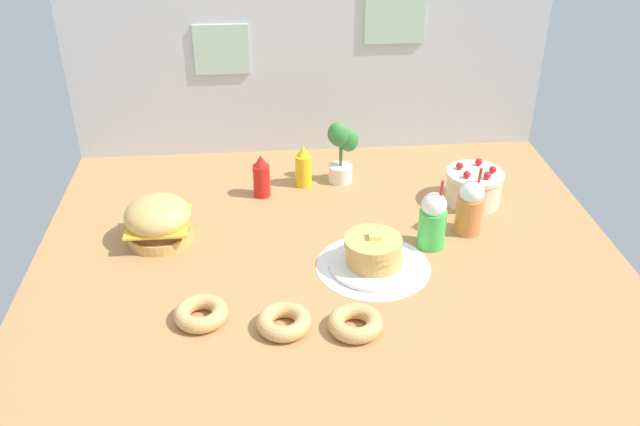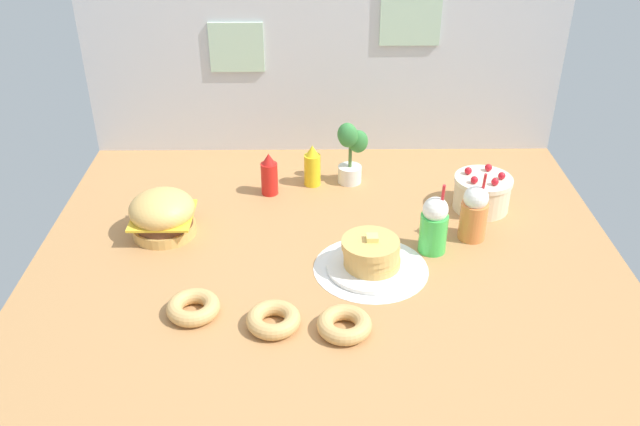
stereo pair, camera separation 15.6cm
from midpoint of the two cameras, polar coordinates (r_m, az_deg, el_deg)
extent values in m
cube|color=#B27F4C|center=(2.45, 2.50, -3.96)|extent=(2.11, 1.82, 0.02)
cube|color=silver|center=(3.07, 1.85, 12.81)|extent=(2.11, 0.03, 0.87)
cube|color=#B2D1B2|center=(3.04, -5.51, 13.63)|extent=(0.24, 0.01, 0.22)
cube|color=#B2D1B2|center=(3.03, 9.15, 16.03)|extent=(0.26, 0.01, 0.26)
cylinder|color=white|center=(2.39, 6.15, -4.67)|extent=(0.40, 0.40, 0.00)
cylinder|color=#DBA859|center=(2.61, -11.24, -1.32)|extent=(0.24, 0.24, 0.04)
cylinder|color=#59331E|center=(2.59, -11.32, -0.64)|extent=(0.22, 0.22, 0.03)
cube|color=yellow|center=(2.58, -11.37, -0.25)|extent=(0.23, 0.23, 0.01)
ellipsoid|color=#E5B260|center=(2.57, -11.44, 0.30)|extent=(0.24, 0.24, 0.14)
cylinder|color=white|center=(2.39, 6.16, -4.50)|extent=(0.31, 0.31, 0.01)
cylinder|color=#E0AD5B|center=(2.38, 6.26, -4.07)|extent=(0.20, 0.20, 0.03)
cylinder|color=#E0AD5B|center=(2.36, 6.23, -3.58)|extent=(0.19, 0.19, 0.03)
cylinder|color=#E0AD5B|center=(2.35, 6.24, -3.13)|extent=(0.20, 0.20, 0.03)
cylinder|color=#E0AD5B|center=(2.33, 6.17, -2.64)|extent=(0.20, 0.20, 0.03)
cube|color=#F7E072|center=(2.32, 6.32, -2.12)|extent=(0.04, 0.04, 0.02)
cylinder|color=beige|center=(2.80, 14.95, 1.43)|extent=(0.22, 0.22, 0.12)
cylinder|color=#F4EACC|center=(2.77, 15.14, 2.67)|extent=(0.23, 0.23, 0.02)
sphere|color=red|center=(2.76, 16.56, 2.98)|extent=(0.03, 0.03, 0.03)
sphere|color=red|center=(2.81, 15.49, 3.66)|extent=(0.03, 0.03, 0.03)
sphere|color=red|center=(2.77, 13.91, 3.43)|extent=(0.03, 0.03, 0.03)
sphere|color=red|center=(2.71, 14.43, 2.68)|extent=(0.03, 0.03, 0.03)
sphere|color=red|center=(2.71, 16.07, 2.51)|extent=(0.03, 0.03, 0.03)
cylinder|color=red|center=(2.81, -2.67, 2.87)|extent=(0.07, 0.07, 0.14)
cone|color=red|center=(2.77, -2.72, 4.54)|extent=(0.06, 0.06, 0.05)
cylinder|color=yellow|center=(2.88, 0.91, 3.60)|extent=(0.07, 0.07, 0.14)
cone|color=yellow|center=(2.83, 0.93, 5.24)|extent=(0.06, 0.06, 0.05)
cylinder|color=green|center=(2.49, 11.24, -1.70)|extent=(0.10, 0.10, 0.15)
sphere|color=white|center=(2.43, 11.47, 0.25)|extent=(0.09, 0.09, 0.09)
cylinder|color=red|center=(2.42, 12.01, 0.86)|extent=(0.01, 0.03, 0.15)
cylinder|color=orange|center=(2.59, 14.39, -0.67)|extent=(0.10, 0.10, 0.15)
sphere|color=white|center=(2.54, 14.68, 1.22)|extent=(0.09, 0.09, 0.09)
cylinder|color=red|center=(2.53, 15.20, 1.80)|extent=(0.01, 0.03, 0.15)
torus|color=tan|center=(2.20, -8.56, -7.88)|extent=(0.17, 0.17, 0.05)
torus|color=brown|center=(2.19, -8.57, -7.80)|extent=(0.16, 0.16, 0.04)
torus|color=tan|center=(2.13, -1.81, -8.97)|extent=(0.17, 0.17, 0.05)
torus|color=#F2E5C6|center=(2.12, -1.81, -8.90)|extent=(0.16, 0.16, 0.04)
torus|color=tan|center=(2.11, 4.19, -9.36)|extent=(0.17, 0.17, 0.05)
torus|color=#8CCC8C|center=(2.11, 4.20, -9.28)|extent=(0.16, 0.16, 0.04)
cylinder|color=white|center=(2.92, 4.04, 3.24)|extent=(0.10, 0.10, 0.07)
cylinder|color=#4C7238|center=(2.87, 4.11, 5.02)|extent=(0.01, 0.01, 0.13)
ellipsoid|color=#38843D|center=(2.85, 4.80, 5.97)|extent=(0.08, 0.05, 0.10)
ellipsoid|color=#38843D|center=(2.87, 3.86, 6.59)|extent=(0.08, 0.05, 0.10)
ellipsoid|color=#38843D|center=(2.81, 3.98, 6.43)|extent=(0.08, 0.05, 0.10)
camera|label=1|loc=(0.08, -88.14, 1.11)|focal=38.19mm
camera|label=2|loc=(0.08, 91.86, -1.11)|focal=38.19mm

